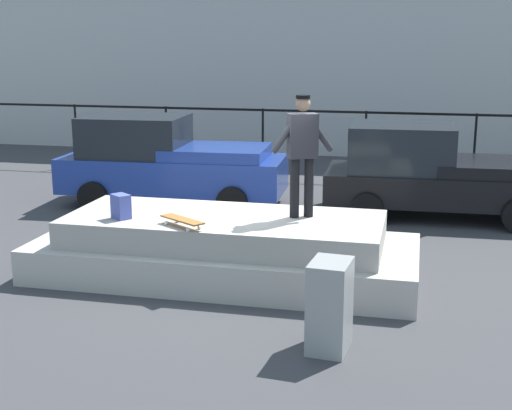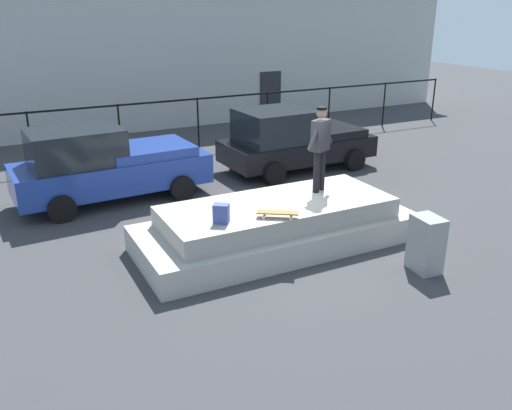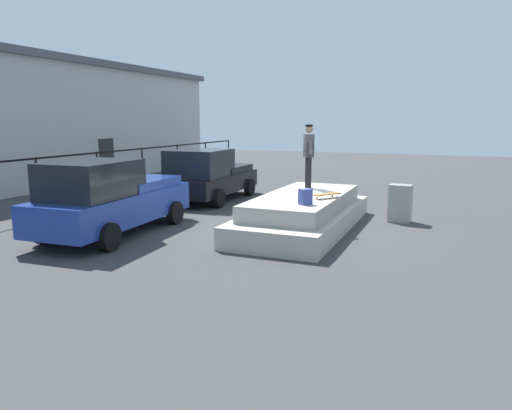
{
  "view_description": "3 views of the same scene",
  "coord_description": "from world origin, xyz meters",
  "views": [
    {
      "loc": [
        2.68,
        -10.23,
        3.53
      ],
      "look_at": [
        0.09,
        0.9,
        0.84
      ],
      "focal_mm": 49.7,
      "sensor_mm": 36.0,
      "label": 1
    },
    {
      "loc": [
        -5.2,
        -9.25,
        4.73
      ],
      "look_at": [
        0.0,
        0.88,
        0.45
      ],
      "focal_mm": 37.94,
      "sensor_mm": 36.0,
      "label": 2
    },
    {
      "loc": [
        -12.12,
        -3.94,
        2.88
      ],
      "look_at": [
        -0.35,
        0.96,
        0.59
      ],
      "focal_mm": 33.56,
      "sensor_mm": 36.0,
      "label": 3
    }
  ],
  "objects": [
    {
      "name": "car_black_pickup_mid",
      "position": [
        2.94,
        4.21,
        0.91
      ],
      "size": [
        4.59,
        2.32,
        1.86
      ],
      "color": "black",
      "rests_on": "ground_plane"
    },
    {
      "name": "skateboarder",
      "position": [
        1.01,
        -0.09,
        1.98
      ],
      "size": [
        0.9,
        0.51,
        1.81
      ],
      "color": "black",
      "rests_on": "concrete_ledge"
    },
    {
      "name": "car_blue_pickup_near",
      "position": [
        -2.62,
        3.98,
        0.95
      ],
      "size": [
        4.85,
        2.22,
        1.92
      ],
      "color": "navy",
      "rests_on": "ground_plane"
    },
    {
      "name": "ground_plane",
      "position": [
        0.0,
        0.0,
        0.0
      ],
      "size": [
        60.0,
        60.0,
        0.0
      ],
      "primitive_type": "plane",
      "color": "#38383A"
    },
    {
      "name": "skateboard",
      "position": [
        -0.53,
        -1.04,
        1.03
      ],
      "size": [
        0.76,
        0.6,
        0.12
      ],
      "color": "brown",
      "rests_on": "concrete_ledge"
    },
    {
      "name": "utility_box",
      "position": [
        1.77,
        -2.58,
        0.53
      ],
      "size": [
        0.49,
        0.64,
        1.07
      ],
      "primitive_type": "cube",
      "rotation": [
        0.0,
        0.0,
        -0.09
      ],
      "color": "gray",
      "rests_on": "ground_plane"
    },
    {
      "name": "concrete_ledge",
      "position": [
        -0.12,
        -0.32,
        0.42
      ],
      "size": [
        5.76,
        2.35,
        0.93
      ],
      "color": "#ADA89E",
      "rests_on": "ground_plane"
    },
    {
      "name": "backpack",
      "position": [
        -1.57,
        -0.79,
        1.11
      ],
      "size": [
        0.34,
        0.33,
        0.36
      ],
      "primitive_type": "cube",
      "rotation": [
        0.0,
        0.0,
        2.5
      ],
      "color": "#3F4C99",
      "rests_on": "concrete_ledge"
    },
    {
      "name": "fence_row",
      "position": [
        0.0,
        7.77,
        1.28
      ],
      "size": [
        24.06,
        0.06,
        1.76
      ],
      "color": "black",
      "rests_on": "ground_plane"
    }
  ]
}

